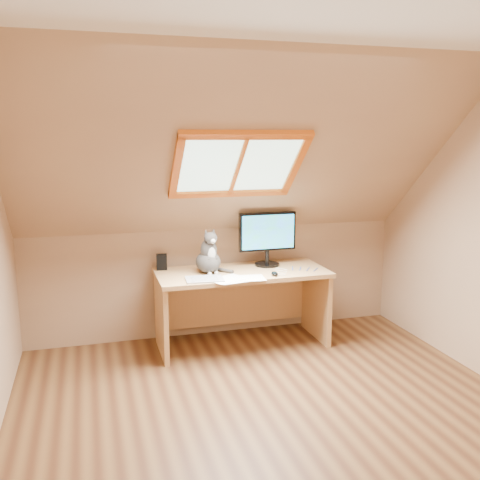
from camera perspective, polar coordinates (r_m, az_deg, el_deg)
name	(u,v)px	position (r m, az deg, el deg)	size (l,w,h in m)	color
ground	(282,424)	(3.68, 4.50, -19.02)	(3.50, 3.50, 0.00)	brown
room_shell	(291,208)	(3.13, 5.49, 3.45)	(3.52, 3.52, 2.41)	tan
desk	(240,292)	(4.80, -0.01, -5.60)	(1.49, 0.65, 0.68)	tan
monitor	(267,235)	(4.82, 2.95, 0.51)	(0.53, 0.22, 0.49)	black
cat	(209,257)	(4.59, -3.38, -1.79)	(0.26, 0.29, 0.40)	#3B3634
desk_speaker	(162,262)	(4.77, -8.36, -2.33)	(0.09, 0.09, 0.13)	black
graphics_tablet	(204,279)	(4.40, -3.81, -4.19)	(0.31, 0.22, 0.01)	#B2B2B7
mouse	(275,274)	(4.53, 3.71, -3.60)	(0.06, 0.10, 0.03)	black
papers	(237,279)	(4.41, -0.29, -4.18)	(0.35, 0.30, 0.01)	white
cables	(295,270)	(4.72, 5.89, -3.21)	(0.51, 0.26, 0.01)	silver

